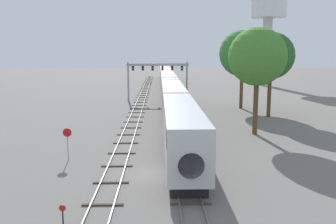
% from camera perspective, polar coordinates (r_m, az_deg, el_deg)
% --- Properties ---
extents(ground_plane, '(400.00, 400.00, 0.00)m').
position_cam_1_polar(ground_plane, '(29.61, -1.40, -9.45)').
color(ground_plane, slate).
extents(track_main, '(2.60, 200.00, 0.16)m').
position_cam_1_polar(track_main, '(88.59, -0.10, 3.03)').
color(track_main, slate).
rests_on(track_main, ground).
extents(track_near, '(2.60, 160.00, 0.16)m').
position_cam_1_polar(track_near, '(68.80, -4.31, 1.26)').
color(track_near, slate).
rests_on(track_near, ground).
extents(passenger_train, '(3.04, 127.24, 4.80)m').
position_cam_1_polar(passenger_train, '(85.72, -0.06, 4.54)').
color(passenger_train, silver).
rests_on(passenger_train, ground).
extents(signal_gantry, '(12.10, 0.49, 7.66)m').
position_cam_1_polar(signal_gantry, '(73.30, -1.61, 6.16)').
color(signal_gantry, '#999BA0').
rests_on(signal_gantry, ground).
extents(water_tower, '(9.92, 9.92, 24.87)m').
position_cam_1_polar(water_tower, '(109.99, 15.05, 14.11)').
color(water_tower, beige).
rests_on(water_tower, ground).
extents(switch_stand, '(0.36, 0.24, 1.46)m').
position_cam_1_polar(switch_stand, '(21.42, -15.73, -15.80)').
color(switch_stand, black).
rests_on(switch_stand, ground).
extents(stop_sign, '(0.76, 0.08, 2.88)m').
position_cam_1_polar(stop_sign, '(33.90, -15.10, -4.08)').
color(stop_sign, gray).
rests_on(stop_sign, ground).
extents(trackside_tree_left, '(7.76, 7.76, 13.14)m').
position_cam_1_polar(trackside_tree_left, '(64.01, 11.30, 8.76)').
color(trackside_tree_left, brown).
rests_on(trackside_tree_left, ground).
extents(trackside_tree_mid, '(6.61, 6.61, 12.25)m').
position_cam_1_polar(trackside_tree_mid, '(43.77, 13.50, 8.17)').
color(trackside_tree_mid, brown).
rests_on(trackside_tree_mid, ground).
extents(trackside_tree_right, '(6.80, 6.80, 12.35)m').
position_cam_1_polar(trackside_tree_right, '(56.51, 15.44, 8.26)').
color(trackside_tree_right, brown).
rests_on(trackside_tree_right, ground).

